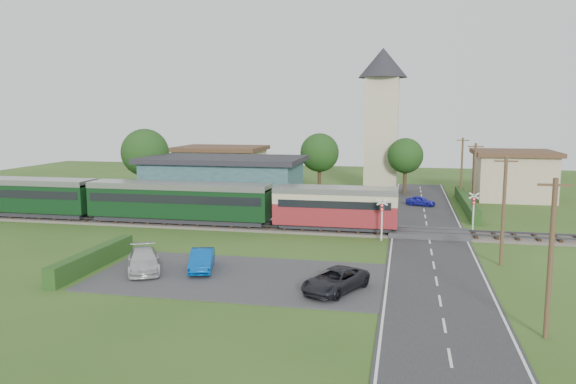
% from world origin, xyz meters
% --- Properties ---
extents(ground, '(120.00, 120.00, 0.00)m').
position_xyz_m(ground, '(0.00, 0.00, 0.00)').
color(ground, '#2D4C19').
extents(railway_track, '(76.00, 3.20, 0.49)m').
position_xyz_m(railway_track, '(0.00, 2.00, 0.11)').
color(railway_track, '#4C443D').
rests_on(railway_track, ground).
extents(road, '(6.00, 70.00, 0.05)m').
position_xyz_m(road, '(10.00, 0.00, 0.03)').
color(road, '#28282B').
rests_on(road, ground).
extents(car_park, '(17.00, 9.00, 0.08)m').
position_xyz_m(car_park, '(-1.50, -12.00, 0.04)').
color(car_park, '#333335').
rests_on(car_park, ground).
extents(crossing_deck, '(6.20, 3.40, 0.45)m').
position_xyz_m(crossing_deck, '(10.00, 2.00, 0.23)').
color(crossing_deck, '#333335').
rests_on(crossing_deck, ground).
extents(platform, '(30.00, 3.00, 0.45)m').
position_xyz_m(platform, '(-10.00, 5.20, 0.23)').
color(platform, gray).
rests_on(platform, ground).
extents(equipment_hut, '(2.30, 2.30, 2.55)m').
position_xyz_m(equipment_hut, '(-18.00, 5.20, 1.75)').
color(equipment_hut, '#C0B38F').
rests_on(equipment_hut, platform).
extents(station_building, '(16.00, 9.00, 5.30)m').
position_xyz_m(station_building, '(-10.00, 10.99, 2.69)').
color(station_building, '#2F4847').
rests_on(station_building, ground).
extents(train, '(43.20, 2.90, 3.40)m').
position_xyz_m(train, '(-14.22, 2.00, 2.18)').
color(train, '#232328').
rests_on(train, ground).
extents(church_tower, '(6.00, 6.00, 17.60)m').
position_xyz_m(church_tower, '(5.00, 28.00, 10.23)').
color(church_tower, '#C0B38F').
rests_on(church_tower, ground).
extents(house_west, '(10.80, 8.80, 5.50)m').
position_xyz_m(house_west, '(-15.00, 25.00, 2.79)').
color(house_west, tan).
rests_on(house_west, ground).
extents(house_east, '(8.80, 8.80, 5.50)m').
position_xyz_m(house_east, '(20.00, 24.00, 2.80)').
color(house_east, tan).
rests_on(house_east, ground).
extents(hedge_carpark, '(0.80, 9.00, 1.20)m').
position_xyz_m(hedge_carpark, '(-11.00, -12.00, 0.60)').
color(hedge_carpark, '#193814').
rests_on(hedge_carpark, ground).
extents(hedge_roadside, '(0.80, 18.00, 1.20)m').
position_xyz_m(hedge_roadside, '(14.20, 16.00, 0.60)').
color(hedge_roadside, '#193814').
rests_on(hedge_roadside, ground).
extents(hedge_station, '(22.00, 0.80, 1.30)m').
position_xyz_m(hedge_station, '(-10.00, 15.50, 0.65)').
color(hedge_station, '#193814').
rests_on(hedge_station, ground).
extents(tree_a, '(5.20, 5.20, 8.00)m').
position_xyz_m(tree_a, '(-20.00, 14.00, 5.38)').
color(tree_a, '#332316').
rests_on(tree_a, ground).
extents(tree_b, '(4.60, 4.60, 7.34)m').
position_xyz_m(tree_b, '(-2.00, 23.00, 5.02)').
color(tree_b, '#332316').
rests_on(tree_b, ground).
extents(tree_c, '(4.20, 4.20, 6.78)m').
position_xyz_m(tree_c, '(8.00, 25.00, 4.65)').
color(tree_c, '#332316').
rests_on(tree_c, ground).
extents(utility_pole_a, '(1.40, 0.22, 7.00)m').
position_xyz_m(utility_pole_a, '(14.20, -18.00, 3.63)').
color(utility_pole_a, '#473321').
rests_on(utility_pole_a, ground).
extents(utility_pole_b, '(1.40, 0.22, 7.00)m').
position_xyz_m(utility_pole_b, '(14.20, -6.00, 3.63)').
color(utility_pole_b, '#473321').
rests_on(utility_pole_b, ground).
extents(utility_pole_c, '(1.40, 0.22, 7.00)m').
position_xyz_m(utility_pole_c, '(14.20, 10.00, 3.63)').
color(utility_pole_c, '#473321').
rests_on(utility_pole_c, ground).
extents(utility_pole_d, '(1.40, 0.22, 7.00)m').
position_xyz_m(utility_pole_d, '(14.20, 22.00, 3.63)').
color(utility_pole_d, '#473321').
rests_on(utility_pole_d, ground).
extents(crossing_signal_near, '(0.84, 0.28, 3.28)m').
position_xyz_m(crossing_signal_near, '(6.40, -0.41, 2.14)').
color(crossing_signal_near, silver).
rests_on(crossing_signal_near, ground).
extents(crossing_signal_far, '(0.84, 0.28, 3.28)m').
position_xyz_m(crossing_signal_far, '(13.60, 4.39, 2.14)').
color(crossing_signal_far, silver).
rests_on(crossing_signal_far, ground).
extents(streetlamp_west, '(0.30, 0.30, 5.15)m').
position_xyz_m(streetlamp_west, '(-22.00, 20.00, 3.04)').
color(streetlamp_west, '#3F3F47').
rests_on(streetlamp_west, ground).
extents(streetlamp_east, '(0.30, 0.30, 5.15)m').
position_xyz_m(streetlamp_east, '(16.00, 27.00, 3.04)').
color(streetlamp_east, '#3F3F47').
rests_on(streetlamp_east, ground).
extents(car_on_road, '(3.25, 2.16, 1.03)m').
position_xyz_m(car_on_road, '(9.72, 16.71, 0.56)').
color(car_on_road, '#1D1EA3').
rests_on(car_on_road, road).
extents(car_park_blue, '(2.32, 4.09, 1.28)m').
position_xyz_m(car_park_blue, '(-4.06, -11.22, 0.72)').
color(car_park_blue, '#05449B').
rests_on(car_park_blue, car_park).
extents(car_park_silver, '(3.73, 4.92, 1.33)m').
position_xyz_m(car_park_silver, '(-7.50, -12.10, 0.74)').
color(car_park_silver, silver).
rests_on(car_park_silver, car_park).
extents(car_park_dark, '(3.80, 4.92, 1.24)m').
position_xyz_m(car_park_dark, '(4.50, -13.69, 0.70)').
color(car_park_dark, black).
rests_on(car_park_dark, car_park).
extents(pedestrian_near, '(0.72, 0.58, 1.71)m').
position_xyz_m(pedestrian_near, '(-4.13, 4.84, 1.31)').
color(pedestrian_near, gray).
rests_on(pedestrian_near, platform).
extents(pedestrian_far, '(0.83, 1.00, 1.85)m').
position_xyz_m(pedestrian_far, '(-16.91, 5.05, 1.37)').
color(pedestrian_far, gray).
rests_on(pedestrian_far, platform).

